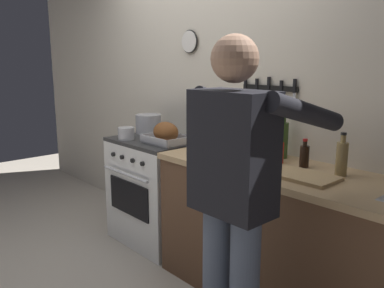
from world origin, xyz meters
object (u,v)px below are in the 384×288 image
Objects in this scene: bottle_soy_sauce at (304,156)px; bottle_hot_sauce at (280,152)px; bottle_dish_soap at (254,140)px; stock_pot at (148,124)px; saucepan at (126,133)px; bottle_cooking_oil at (270,143)px; cutting_board at (304,176)px; roasting_pan at (166,134)px; bottle_olive_oil at (283,139)px; stove at (159,190)px; person_cook at (235,192)px; bottle_vinegar at (342,158)px.

bottle_soy_sauce and bottle_hot_sauce have the same top height.
bottle_dish_soap reaches higher than bottle_soy_sauce.
saucepan is at bearing -69.13° from stock_pot.
bottle_cooking_oil is (1.21, 0.34, 0.06)m from saucepan.
stock_pot is at bearing 173.61° from cutting_board.
bottle_dish_soap is at bearing 170.33° from bottle_soy_sauce.
bottle_olive_oil is at bearing 17.74° from roasting_pan.
bottle_olive_oil is 1.73× the size of bottle_soy_sauce.
bottle_soy_sauce reaches higher than stove.
person_cook reaches higher than roasting_pan.
bottle_dish_soap reaches higher than roasting_pan.
bottle_soy_sauce is 0.28m from bottle_cooking_oil.
person_cook reaches higher than bottle_soy_sauce.
saucepan is at bearing -169.61° from bottle_vinegar.
bottle_soy_sauce is 0.25m from bottle_vinegar.
cutting_board is 2.02× the size of bottle_soy_sauce.
bottle_olive_oil reaches higher than cutting_board.
bottle_cooking_oil is (-0.52, 0.02, 0.00)m from bottle_vinegar.
bottle_soy_sauce is (-0.13, 0.20, 0.06)m from cutting_board.
bottle_soy_sauce is at bearing -24.15° from bottle_olive_oil.
stove is at bearing -173.08° from bottle_cooking_oil.
person_cook is 0.79m from bottle_soy_sauce.
roasting_pan is at bearing -162.26° from bottle_olive_oil.
stove is 6.57× the size of saucepan.
bottle_dish_soap is at bearing 173.25° from bottle_vinegar.
bottle_cooking_oil is at bearing -17.84° from bottle_dish_soap.
bottle_dish_soap is at bearing 154.51° from cutting_board.
bottle_soy_sauce is at bearing 122.37° from cutting_board.
stock_pot is 0.34m from saucepan.
person_cook reaches higher than bottle_olive_oil.
roasting_pan is at bearing -159.10° from bottle_dish_soap.
bottle_olive_oil reaches higher than stove.
saucepan is 1.62m from cutting_board.
bottle_vinegar reaches higher than stock_pot.
stove is 3.86× the size of bottle_dish_soap.
bottle_cooking_oil reaches higher than saucepan.
bottle_dish_soap reaches higher than saucepan.
bottle_vinegar is (1.38, 0.18, 0.03)m from roasting_pan.
bottle_cooking_oil is (-0.28, 0.02, 0.04)m from bottle_soy_sauce.
bottle_hot_sauce is (0.07, -0.13, -0.06)m from bottle_olive_oil.
person_cook reaches higher than bottle_hot_sauce.
bottle_soy_sauce is at bearing 178.79° from bottle_vinegar.
person_cook reaches higher than stock_pot.
bottle_dish_soap reaches higher than stock_pot.
cutting_board is (1.26, -0.02, -0.07)m from roasting_pan.
roasting_pan is 1.97× the size of bottle_soy_sauce.
cutting_board is at bearing -0.83° from roasting_pan.
bottle_vinegar reaches higher than roasting_pan.
stove is 1.28m from bottle_hot_sauce.
saucepan is 1.11m from bottle_dish_soap.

